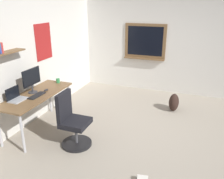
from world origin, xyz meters
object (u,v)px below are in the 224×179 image
Objects in this scene: keyboard at (37,96)px; desk at (37,97)px; monitor_primary at (32,79)px; coffee_mug at (58,81)px; office_chair at (72,123)px; computer_mouse at (46,90)px; backpack at (174,102)px; laptop at (16,97)px.

desk is at bearing 43.46° from keyboard.
monitor_primary is 0.70m from coffee_mug.
monitor_primary is (0.27, 0.97, 0.59)m from office_chair.
computer_mouse is at bearing -174.23° from coffee_mug.
desk is 3.99× the size of backpack.
computer_mouse is at bearing -21.55° from laptop.
keyboard is at bearing -176.31° from coffee_mug.
monitor_primary reaches higher than coffee_mug.
computer_mouse is at bearing 61.27° from office_chair.
computer_mouse is (0.28, 0.00, 0.01)m from keyboard.
computer_mouse is (0.56, -0.22, -0.04)m from laptop.
computer_mouse is (0.20, -0.08, 0.09)m from desk.
laptop is at bearing 173.09° from monitor_primary.
monitor_primary is at bearing 74.15° from office_chair.
computer_mouse is at bearing 0.00° from keyboard.
desk is at bearing -112.31° from monitor_primary.
desk is 3.43× the size of monitor_primary.
backpack is at bearing -55.54° from computer_mouse.
keyboard is at bearing 129.02° from backpack.
laptop reaches higher than backpack.
backpack is (1.06, -2.31, -0.58)m from coffee_mug.
office_chair is 2.05× the size of monitor_primary.
backpack is at bearing -50.98° from keyboard.
office_chair reaches higher than desk.
keyboard is at bearing -38.38° from laptop.
laptop reaches higher than office_chair.
laptop is 1.07m from coffee_mug.
desk is 0.14m from keyboard.
laptop is at bearing 170.81° from coffee_mug.
keyboard is (0.28, -0.22, -0.04)m from laptop.
laptop reaches higher than coffee_mug.
computer_mouse is (0.43, 0.79, 0.34)m from office_chair.
keyboard is at bearing -124.71° from monitor_primary.
backpack is (1.75, -2.33, -0.46)m from desk.
keyboard is 3.56× the size of computer_mouse.
desk is 15.30× the size of computer_mouse.
desk is 0.23m from computer_mouse.
monitor_primary is 4.46× the size of computer_mouse.
desk is 0.41m from laptop.
backpack is (1.83, -2.26, -0.54)m from keyboard.
computer_mouse is 0.26× the size of backpack.
coffee_mug is at bearing 5.77° from computer_mouse.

